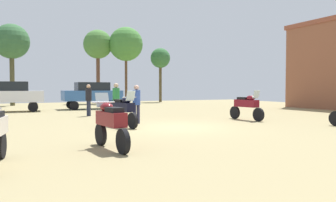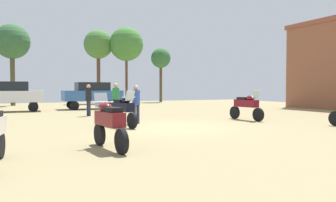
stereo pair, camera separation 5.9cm
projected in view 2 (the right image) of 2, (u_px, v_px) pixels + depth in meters
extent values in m
cube|color=#94855B|center=(170.00, 127.00, 13.49)|extent=(44.00, 52.00, 0.02)
cylinder|color=black|center=(100.00, 134.00, 9.21)|extent=(0.19, 0.62, 0.61)
cylinder|color=black|center=(121.00, 141.00, 7.96)|extent=(0.19, 0.62, 0.61)
cube|color=maroon|center=(110.00, 119.00, 8.57)|extent=(0.50, 1.29, 0.36)
ellipsoid|color=maroon|center=(105.00, 107.00, 8.80)|extent=(0.37, 0.51, 0.24)
cube|color=black|center=(113.00, 110.00, 8.37)|extent=(0.36, 0.59, 0.12)
cube|color=silver|center=(101.00, 100.00, 9.06)|extent=(0.37, 0.19, 0.39)
cylinder|color=#B7B7BC|center=(102.00, 102.00, 8.98)|extent=(0.62, 0.10, 0.04)
cylinder|color=black|center=(336.00, 119.00, 13.88)|extent=(0.22, 0.64, 0.63)
cylinder|color=black|center=(258.00, 115.00, 15.79)|extent=(0.18, 0.65, 0.64)
cylinder|color=black|center=(235.00, 112.00, 17.19)|extent=(0.18, 0.65, 0.64)
cube|color=maroon|center=(246.00, 103.00, 16.47)|extent=(0.49, 1.41, 0.36)
ellipsoid|color=maroon|center=(251.00, 98.00, 16.20)|extent=(0.36, 0.51, 0.24)
cube|color=black|center=(243.00, 98.00, 16.67)|extent=(0.35, 0.59, 0.12)
cube|color=silver|center=(256.00, 94.00, 15.89)|extent=(0.37, 0.18, 0.39)
cylinder|color=#B7B7BC|center=(254.00, 95.00, 15.98)|extent=(0.62, 0.09, 0.04)
cylinder|color=black|center=(0.00, 145.00, 7.46)|extent=(0.23, 0.62, 0.61)
cylinder|color=black|center=(132.00, 121.00, 12.95)|extent=(0.25, 0.64, 0.63)
cylinder|color=black|center=(113.00, 118.00, 14.17)|extent=(0.25, 0.64, 0.63)
cube|color=black|center=(122.00, 107.00, 13.54)|extent=(0.62, 1.35, 0.36)
ellipsoid|color=black|center=(126.00, 100.00, 13.29)|extent=(0.41, 0.53, 0.24)
cube|color=black|center=(119.00, 101.00, 13.71)|extent=(0.41, 0.61, 0.12)
cube|color=silver|center=(130.00, 96.00, 13.03)|extent=(0.38, 0.22, 0.39)
cylinder|color=#B7B7BC|center=(129.00, 97.00, 13.11)|extent=(0.61, 0.16, 0.04)
cylinder|color=black|center=(74.00, 106.00, 24.00)|extent=(0.64, 0.22, 0.64)
cylinder|color=black|center=(71.00, 105.00, 25.29)|extent=(0.64, 0.22, 0.64)
cylinder|color=black|center=(114.00, 105.00, 25.27)|extent=(0.64, 0.22, 0.64)
cylinder|color=black|center=(109.00, 104.00, 26.57)|extent=(0.64, 0.22, 0.64)
cube|color=#315EA1|center=(92.00, 95.00, 25.25)|extent=(4.31, 1.83, 0.75)
cube|color=black|center=(92.00, 86.00, 25.23)|extent=(2.38, 1.60, 0.61)
cylinder|color=black|center=(33.00, 107.00, 22.18)|extent=(0.65, 0.26, 0.64)
cylinder|color=black|center=(33.00, 106.00, 23.52)|extent=(0.65, 0.26, 0.64)
cube|color=silver|center=(9.00, 96.00, 22.28)|extent=(4.41, 2.08, 0.75)
cube|color=black|center=(9.00, 86.00, 22.26)|extent=(2.47, 1.74, 0.61)
cylinder|color=#2D2D49|center=(134.00, 114.00, 14.76)|extent=(0.14, 0.14, 0.83)
cylinder|color=#2D2D49|center=(138.00, 114.00, 14.84)|extent=(0.14, 0.14, 0.83)
cylinder|color=#2C4796|center=(136.00, 98.00, 14.77)|extent=(0.36, 0.36, 0.66)
sphere|color=tan|center=(136.00, 88.00, 14.75)|extent=(0.22, 0.22, 0.22)
cylinder|color=#20284A|center=(116.00, 111.00, 16.54)|extent=(0.14, 0.14, 0.88)
cylinder|color=#20284A|center=(116.00, 111.00, 16.38)|extent=(0.14, 0.14, 0.88)
cylinder|color=#297E3B|center=(116.00, 95.00, 16.43)|extent=(0.40, 0.40, 0.70)
sphere|color=tan|center=(116.00, 86.00, 16.41)|extent=(0.24, 0.24, 0.24)
cylinder|color=#282C43|center=(89.00, 108.00, 18.81)|extent=(0.14, 0.14, 0.86)
cylinder|color=#282C43|center=(88.00, 108.00, 18.93)|extent=(0.14, 0.14, 0.86)
cylinder|color=black|center=(89.00, 95.00, 18.84)|extent=(0.43, 0.43, 0.68)
sphere|color=tan|center=(88.00, 86.00, 18.82)|extent=(0.23, 0.23, 0.23)
cylinder|color=brown|center=(99.00, 77.00, 34.52)|extent=(0.37, 0.37, 5.40)
sphere|color=#487B36|center=(98.00, 44.00, 34.39)|extent=(2.94, 2.94, 2.94)
cylinder|color=brown|center=(127.00, 78.00, 34.62)|extent=(0.26, 0.26, 5.31)
sphere|color=#438036|center=(126.00, 44.00, 34.48)|extent=(3.47, 3.47, 3.47)
cylinder|color=#4F4328|center=(161.00, 82.00, 37.86)|extent=(0.31, 0.31, 4.45)
sphere|color=#326734|center=(161.00, 58.00, 37.75)|extent=(2.22, 2.22, 2.22)
cylinder|color=#4D482D|center=(13.00, 78.00, 29.99)|extent=(0.40, 0.40, 5.03)
sphere|color=#356238|center=(12.00, 41.00, 29.87)|extent=(3.09, 3.09, 3.09)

